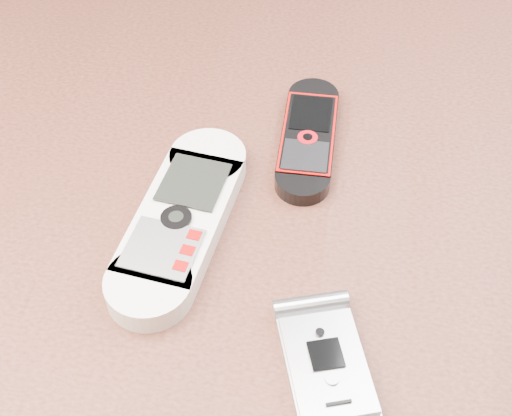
{
  "coord_description": "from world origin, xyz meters",
  "views": [
    {
      "loc": [
        0.05,
        -0.33,
        1.13
      ],
      "look_at": [
        0.01,
        0.0,
        0.76
      ],
      "focal_mm": 50.0,
      "sensor_mm": 36.0,
      "label": 1
    }
  ],
  "objects": [
    {
      "name": "motorola_razr",
      "position": [
        0.06,
        -0.11,
        0.76
      ],
      "size": [
        0.07,
        0.1,
        0.01
      ],
      "primitive_type": "cube",
      "rotation": [
        0.0,
        0.0,
        0.31
      ],
      "color": "#B9B9BE",
      "rests_on": "table"
    },
    {
      "name": "nokia_white",
      "position": [
        -0.05,
        -0.02,
        0.76
      ],
      "size": [
        0.08,
        0.18,
        0.02
      ],
      "primitive_type": "cube",
      "rotation": [
        0.0,
        0.0,
        -0.14
      ],
      "color": "white",
      "rests_on": "table"
    },
    {
      "name": "table",
      "position": [
        0.0,
        0.0,
        0.64
      ],
      "size": [
        1.2,
        0.8,
        0.75
      ],
      "color": "black",
      "rests_on": "ground"
    },
    {
      "name": "nokia_black_red",
      "position": [
        0.03,
        0.08,
        0.76
      ],
      "size": [
        0.04,
        0.13,
        0.01
      ],
      "primitive_type": "cube",
      "rotation": [
        0.0,
        0.0,
        -0.0
      ],
      "color": "black",
      "rests_on": "table"
    }
  ]
}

